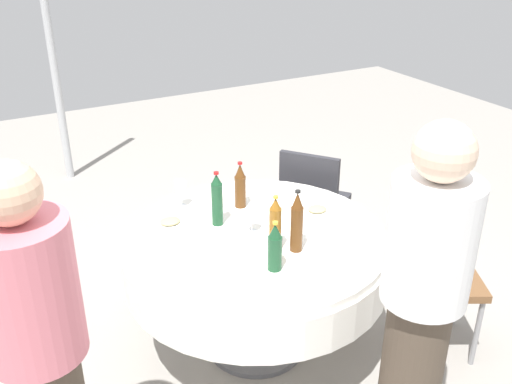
{
  "coord_description": "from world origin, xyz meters",
  "views": [
    {
      "loc": [
        1.27,
        2.33,
        2.26
      ],
      "look_at": [
        0.0,
        0.0,
        0.99
      ],
      "focal_mm": 40.74,
      "sensor_mm": 36.0,
      "label": 1
    }
  ],
  "objects_px": {
    "wine_glass_near": "(252,215)",
    "plate_outer": "(210,244)",
    "bottle_dark_green_north": "(275,248)",
    "chair_mid": "(313,198)",
    "plate_right": "(170,223)",
    "bottle_amber_east": "(275,225)",
    "chair_south": "(429,268)",
    "wine_glass_rear": "(180,188)",
    "person_left": "(421,304)",
    "bottle_brown_rear": "(297,223)",
    "person_east": "(42,358)",
    "bottle_dark_green_left": "(217,200)",
    "plate_inner": "(317,211)",
    "dining_table": "(256,258)",
    "bottle_brown_near": "(240,186)"
  },
  "relations": [
    {
      "from": "plate_inner",
      "to": "chair_mid",
      "type": "height_order",
      "value": "chair_mid"
    },
    {
      "from": "bottle_brown_rear",
      "to": "plate_inner",
      "type": "bearing_deg",
      "value": -138.59
    },
    {
      "from": "wine_glass_near",
      "to": "chair_south",
      "type": "height_order",
      "value": "wine_glass_near"
    },
    {
      "from": "plate_outer",
      "to": "plate_inner",
      "type": "height_order",
      "value": "plate_inner"
    },
    {
      "from": "dining_table",
      "to": "person_east",
      "type": "height_order",
      "value": "person_east"
    },
    {
      "from": "bottle_dark_green_left",
      "to": "chair_mid",
      "type": "xyz_separation_m",
      "value": [
        -0.89,
        -0.39,
        -0.37
      ]
    },
    {
      "from": "bottle_dark_green_north",
      "to": "plate_inner",
      "type": "height_order",
      "value": "bottle_dark_green_north"
    },
    {
      "from": "wine_glass_near",
      "to": "person_left",
      "type": "distance_m",
      "value": 1.04
    },
    {
      "from": "dining_table",
      "to": "plate_right",
      "type": "xyz_separation_m",
      "value": [
        0.36,
        -0.3,
        0.16
      ]
    },
    {
      "from": "bottle_dark_green_north",
      "to": "plate_inner",
      "type": "xyz_separation_m",
      "value": [
        -0.49,
        -0.37,
        -0.11
      ]
    },
    {
      "from": "bottle_dark_green_left",
      "to": "bottle_brown_near",
      "type": "distance_m",
      "value": 0.24
    },
    {
      "from": "bottle_brown_rear",
      "to": "plate_right",
      "type": "xyz_separation_m",
      "value": [
        0.46,
        -0.54,
        -0.14
      ]
    },
    {
      "from": "plate_right",
      "to": "wine_glass_rear",
      "type": "bearing_deg",
      "value": -127.21
    },
    {
      "from": "bottle_dark_green_north",
      "to": "plate_right",
      "type": "distance_m",
      "value": 0.7
    },
    {
      "from": "chair_mid",
      "to": "plate_right",
      "type": "bearing_deg",
      "value": -113.61
    },
    {
      "from": "plate_right",
      "to": "chair_mid",
      "type": "xyz_separation_m",
      "value": [
        -1.12,
        -0.28,
        -0.23
      ]
    },
    {
      "from": "bottle_dark_green_north",
      "to": "person_east",
      "type": "relative_size",
      "value": 0.16
    },
    {
      "from": "chair_south",
      "to": "person_left",
      "type": "bearing_deg",
      "value": -20.94
    },
    {
      "from": "bottle_dark_green_left",
      "to": "plate_outer",
      "type": "relative_size",
      "value": 1.31
    },
    {
      "from": "plate_inner",
      "to": "person_east",
      "type": "bearing_deg",
      "value": 20.6
    },
    {
      "from": "wine_glass_near",
      "to": "plate_outer",
      "type": "height_order",
      "value": "wine_glass_near"
    },
    {
      "from": "bottle_amber_east",
      "to": "chair_south",
      "type": "relative_size",
      "value": 0.35
    },
    {
      "from": "person_east",
      "to": "chair_south",
      "type": "distance_m",
      "value": 2.04
    },
    {
      "from": "wine_glass_rear",
      "to": "plate_right",
      "type": "height_order",
      "value": "wine_glass_rear"
    },
    {
      "from": "bottle_dark_green_left",
      "to": "dining_table",
      "type": "bearing_deg",
      "value": 123.3
    },
    {
      "from": "bottle_brown_near",
      "to": "chair_south",
      "type": "bearing_deg",
      "value": 134.81
    },
    {
      "from": "bottle_dark_green_north",
      "to": "chair_mid",
      "type": "height_order",
      "value": "bottle_dark_green_north"
    },
    {
      "from": "bottle_dark_green_left",
      "to": "person_east",
      "type": "relative_size",
      "value": 0.19
    },
    {
      "from": "dining_table",
      "to": "chair_south",
      "type": "height_order",
      "value": "chair_south"
    },
    {
      "from": "bottle_dark_green_north",
      "to": "bottle_brown_rear",
      "type": "distance_m",
      "value": 0.21
    },
    {
      "from": "person_east",
      "to": "bottle_dark_green_left",
      "type": "bearing_deg",
      "value": -79.57
    },
    {
      "from": "person_east",
      "to": "wine_glass_rear",
      "type": "bearing_deg",
      "value": -67.69
    },
    {
      "from": "bottle_brown_near",
      "to": "wine_glass_rear",
      "type": "xyz_separation_m",
      "value": [
        0.3,
        -0.16,
        -0.01
      ]
    },
    {
      "from": "wine_glass_rear",
      "to": "chair_mid",
      "type": "distance_m",
      "value": 1.04
    },
    {
      "from": "chair_mid",
      "to": "wine_glass_rear",
      "type": "bearing_deg",
      "value": -122.0
    },
    {
      "from": "plate_outer",
      "to": "plate_inner",
      "type": "distance_m",
      "value": 0.68
    },
    {
      "from": "wine_glass_rear",
      "to": "person_left",
      "type": "distance_m",
      "value": 1.54
    },
    {
      "from": "bottle_dark_green_left",
      "to": "wine_glass_rear",
      "type": "distance_m",
      "value": 0.31
    },
    {
      "from": "wine_glass_near",
      "to": "person_left",
      "type": "height_order",
      "value": "person_left"
    },
    {
      "from": "dining_table",
      "to": "plate_right",
      "type": "height_order",
      "value": "plate_right"
    },
    {
      "from": "chair_mid",
      "to": "bottle_amber_east",
      "type": "bearing_deg",
      "value": -81.96
    },
    {
      "from": "person_east",
      "to": "chair_south",
      "type": "relative_size",
      "value": 1.83
    },
    {
      "from": "wine_glass_near",
      "to": "plate_right",
      "type": "distance_m",
      "value": 0.46
    },
    {
      "from": "plate_outer",
      "to": "wine_glass_rear",
      "type": "bearing_deg",
      "value": -94.62
    },
    {
      "from": "bottle_dark_green_left",
      "to": "wine_glass_rear",
      "type": "relative_size",
      "value": 1.91
    },
    {
      "from": "bottle_brown_rear",
      "to": "person_east",
      "type": "bearing_deg",
      "value": 14.09
    },
    {
      "from": "dining_table",
      "to": "bottle_dark_green_north",
      "type": "relative_size",
      "value": 5.54
    },
    {
      "from": "bottle_brown_rear",
      "to": "plate_right",
      "type": "relative_size",
      "value": 1.35
    },
    {
      "from": "bottle_dark_green_left",
      "to": "bottle_dark_green_north",
      "type": "bearing_deg",
      "value": 95.16
    },
    {
      "from": "bottle_amber_east",
      "to": "plate_outer",
      "type": "distance_m",
      "value": 0.36
    }
  ]
}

